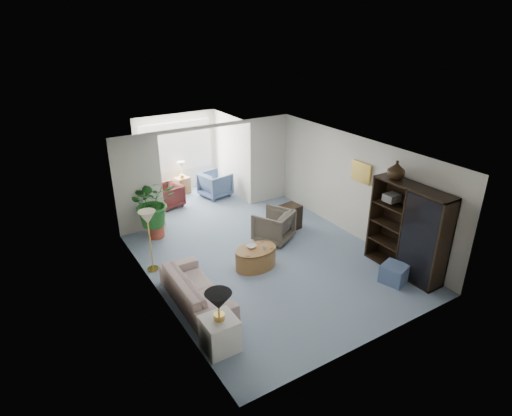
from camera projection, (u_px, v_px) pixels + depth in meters
floor at (270, 262)px, 9.49m from camera, size 6.00×6.00×0.00m
sunroom_floor at (194, 201)px, 12.67m from camera, size 2.60×2.60×0.00m
back_pier_left at (138, 185)px, 10.40m from camera, size 1.20×0.12×2.50m
back_pier_right at (268, 160)px, 12.22m from camera, size 1.20×0.12×2.50m
back_header at (206, 127)px, 10.82m from camera, size 2.60×0.12×0.10m
window_pane at (177, 147)px, 12.94m from camera, size 2.20×0.02×1.50m
window_blinds at (177, 147)px, 12.92m from camera, size 2.20×0.02×1.50m
framed_picture at (362, 172)px, 9.90m from camera, size 0.04×0.50×0.40m
sofa at (196, 289)px, 8.06m from camera, size 0.81×2.02×0.59m
end_table at (220, 334)px, 6.92m from camera, size 0.54×0.54×0.59m
table_lamp at (218, 301)px, 6.65m from camera, size 0.44×0.44×0.30m
floor_lamp at (147, 217)px, 8.71m from camera, size 0.36×0.36×0.28m
coffee_table at (256, 258)px, 9.23m from camera, size 1.15×1.15×0.45m
coffee_bowl at (251, 246)px, 9.18m from camera, size 0.25×0.25×0.05m
coffee_cup at (264, 247)px, 9.12m from camera, size 0.12×0.12×0.09m
wingback_chair at (273, 226)px, 10.30m from camera, size 1.12×1.13×0.76m
side_table_dark at (290, 217)px, 10.90m from camera, size 0.59×0.50×0.63m
entertainment_cabinet at (408, 230)px, 8.80m from camera, size 0.47×1.75×1.95m
cabinet_urn at (396, 170)px, 8.71m from camera, size 0.37×0.37×0.38m
ottoman at (394, 273)px, 8.74m from camera, size 0.59×0.59×0.38m
plant_pot at (156, 231)px, 10.55m from camera, size 0.40×0.40×0.32m
house_plant at (153, 202)px, 10.24m from camera, size 1.10×0.95×1.22m
sunroom_chair_blue at (215, 184)px, 12.87m from camera, size 0.97×0.95×0.75m
sunroom_chair_maroon at (168, 196)px, 12.17m from camera, size 0.85×0.84×0.66m
sunroom_table at (183, 185)px, 13.14m from camera, size 0.47×0.40×0.50m
shelf_clutter at (415, 222)px, 8.53m from camera, size 0.30×1.31×1.06m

